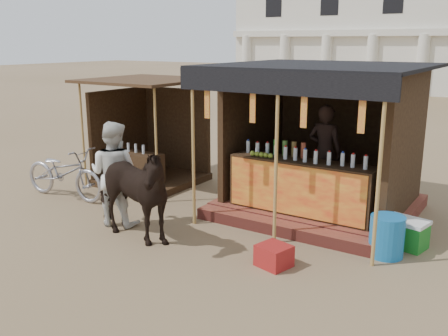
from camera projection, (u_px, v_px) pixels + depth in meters
ground at (166, 262)px, 7.37m from camera, size 120.00×120.00×0.00m
main_stall at (320, 159)px, 9.33m from camera, size 3.60×3.61×2.78m
secondary_stall at (147, 145)px, 11.46m from camera, size 2.40×2.40×2.38m
cow at (129, 193)px, 8.02m from camera, size 1.98×1.06×1.60m
motorbike at (64, 173)px, 10.30m from camera, size 2.10×0.84×1.08m
bystander at (114, 174)px, 8.72m from camera, size 1.04×0.90×1.85m
blue_barrel at (387, 236)px, 7.52m from camera, size 0.66×0.66×0.63m
red_crate at (274, 256)px, 7.21m from camera, size 0.53×0.51×0.32m
cooler at (406, 233)px, 7.88m from camera, size 0.72×0.56×0.46m
background_building at (437, 29)px, 31.84m from camera, size 26.00×7.45×8.18m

